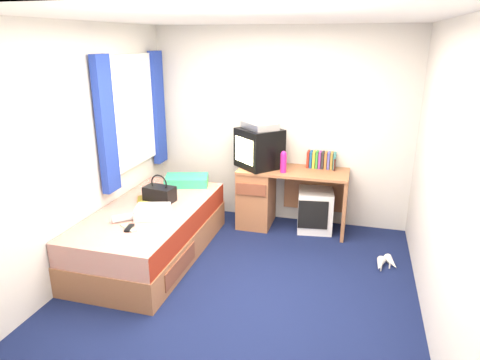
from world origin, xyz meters
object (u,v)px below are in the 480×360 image
(pillow, at_px, (187,181))
(vcr, at_px, (260,126))
(desk, at_px, (270,194))
(colour_swatch_fan, at_px, (128,228))
(storage_cube, at_px, (315,210))
(aerosol_can, at_px, (283,162))
(bed, at_px, (152,232))
(white_heels, at_px, (386,264))
(remote_control, at_px, (129,228))
(towel, at_px, (153,212))
(picture_frame, at_px, (335,164))
(crt_tv, at_px, (259,148))
(pink_water_bottle, at_px, (283,163))
(magazine, at_px, (147,200))
(handbag, at_px, (160,193))
(water_bottle, at_px, (122,218))

(pillow, distance_m, vcr, 1.11)
(desk, height_order, colour_swatch_fan, desk)
(storage_cube, distance_m, aerosol_can, 0.71)
(bed, bearing_deg, white_heels, 9.43)
(vcr, height_order, remote_control, vcr)
(towel, bearing_deg, picture_frame, 40.91)
(crt_tv, distance_m, colour_swatch_fan, 1.90)
(colour_swatch_fan, bearing_deg, towel, 72.45)
(bed, bearing_deg, desk, 46.72)
(pillow, distance_m, colour_swatch_fan, 1.33)
(bed, relative_size, pink_water_bottle, 8.81)
(storage_cube, bearing_deg, magazine, -160.10)
(picture_frame, height_order, towel, picture_frame)
(aerosol_can, bearing_deg, towel, -129.04)
(handbag, distance_m, towel, 0.44)
(bed, distance_m, pillow, 0.89)
(crt_tv, xyz_separation_m, handbag, (-0.90, -0.90, -0.36))
(handbag, bearing_deg, bed, -82.98)
(crt_tv, relative_size, picture_frame, 4.59)
(desk, xyz_separation_m, remote_control, (-1.01, -1.64, 0.14))
(vcr, bearing_deg, storage_cube, 46.90)
(desk, distance_m, towel, 1.62)
(storage_cube, relative_size, pink_water_bottle, 2.24)
(colour_swatch_fan, bearing_deg, aerosol_can, 54.37)
(storage_cube, height_order, magazine, magazine)
(bed, distance_m, desk, 1.55)
(pillow, distance_m, remote_control, 1.34)
(pillow, distance_m, desk, 1.05)
(vcr, xyz_separation_m, towel, (-0.78, -1.32, -0.67))
(desk, height_order, vcr, vcr)
(towel, bearing_deg, colour_swatch_fan, -107.55)
(pillow, relative_size, pink_water_bottle, 2.25)
(pillow, relative_size, towel, 1.56)
(bed, xyz_separation_m, colour_swatch_fan, (0.03, -0.51, 0.28))
(crt_tv, relative_size, remote_control, 4.02)
(pink_water_bottle, bearing_deg, storage_cube, 21.88)
(magazine, bearing_deg, towel, -55.79)
(storage_cube, distance_m, picture_frame, 0.61)
(picture_frame, bearing_deg, water_bottle, -142.86)
(handbag, distance_m, water_bottle, 0.61)
(picture_frame, distance_m, water_bottle, 2.52)
(remote_control, bearing_deg, water_bottle, 126.62)
(storage_cube, bearing_deg, handbag, -158.66)
(towel, xyz_separation_m, magazine, (-0.27, 0.40, -0.05))
(pink_water_bottle, height_order, white_heels, pink_water_bottle)
(desk, bearing_deg, bed, -133.28)
(vcr, xyz_separation_m, pink_water_bottle, (0.32, -0.15, -0.40))
(pillow, height_order, white_heels, pillow)
(desk, xyz_separation_m, picture_frame, (0.75, 0.13, 0.41))
(storage_cube, relative_size, crt_tv, 0.79)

